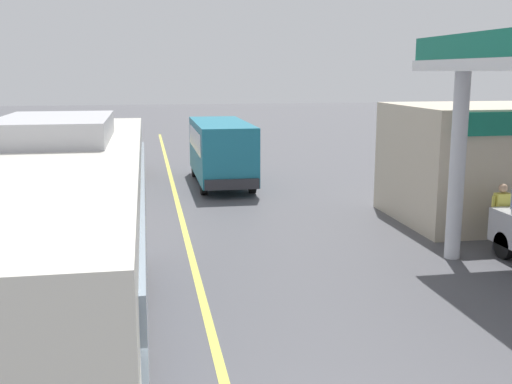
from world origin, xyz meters
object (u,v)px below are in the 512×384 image
at_px(pedestrian_near_pump, 501,213).
at_px(car_trailing_behind_bus, 111,152).
at_px(coach_bus_main, 53,263).
at_px(minibus_opposing_lane, 221,147).

xyz_separation_m(pedestrian_near_pump, car_trailing_behind_bus, (-10.03, 13.04, 0.08)).
relative_size(coach_bus_main, car_trailing_behind_bus, 2.63).
distance_m(pedestrian_near_pump, car_trailing_behind_bus, 16.46).
xyz_separation_m(coach_bus_main, pedestrian_near_pump, (9.92, 4.88, -0.79)).
relative_size(coach_bus_main, pedestrian_near_pump, 6.65).
bearing_deg(minibus_opposing_lane, coach_bus_main, -105.61).
height_order(pedestrian_near_pump, car_trailing_behind_bus, car_trailing_behind_bus).
height_order(coach_bus_main, minibus_opposing_lane, coach_bus_main).
bearing_deg(car_trailing_behind_bus, minibus_opposing_lane, -33.55).
relative_size(coach_bus_main, minibus_opposing_lane, 1.80).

